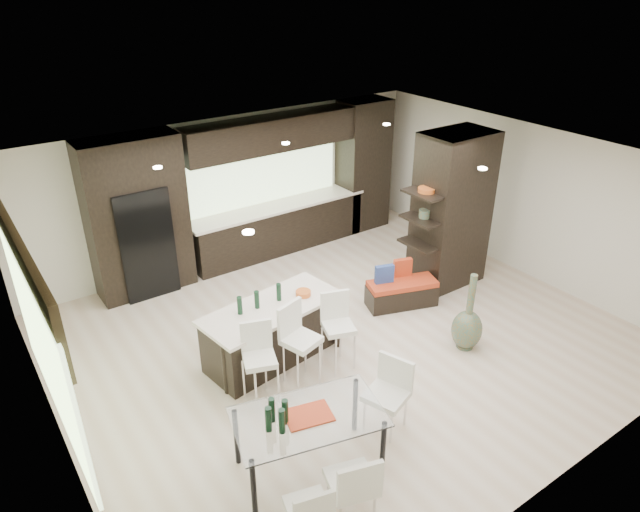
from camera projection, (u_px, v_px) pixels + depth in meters
ground at (342, 338)px, 8.70m from camera, size 8.00×8.00×0.00m
back_wall at (231, 189)px, 10.63m from camera, size 8.00×0.02×2.70m
left_wall at (44, 359)px, 6.04m from camera, size 0.02×7.00×2.70m
right_wall at (524, 200)px, 10.12m from camera, size 0.02×7.00×2.70m
ceiling at (346, 168)px, 7.47m from camera, size 8.00×7.00×0.02m
window_left at (44, 348)px, 6.21m from camera, size 0.04×3.20×1.90m
window_back at (260, 173)px, 10.82m from camera, size 3.40×0.04×1.20m
stone_accent at (27, 275)px, 5.81m from camera, size 0.08×3.00×0.80m
ceiling_spots at (335, 165)px, 7.66m from camera, size 4.00×3.00×0.02m
back_cabinetry at (263, 188)px, 10.65m from camera, size 6.80×0.68×2.70m
refrigerator at (142, 240)px, 9.57m from camera, size 0.90×0.68×1.90m
partition_column at (452, 210)px, 9.70m from camera, size 1.20×0.80×2.70m
kitchen_island at (273, 332)px, 8.11m from camera, size 2.11×1.14×0.84m
stool_left at (260, 373)px, 7.24m from camera, size 0.51×0.51×0.91m
stool_mid at (301, 354)px, 7.53m from camera, size 0.53×0.53×0.97m
stool_right at (338, 340)px, 7.87m from camera, size 0.51×0.51×0.92m
bench at (402, 293)px, 9.44m from camera, size 1.23×0.79×0.44m
floor_vase at (469, 312)px, 8.21m from camera, size 0.47×0.47×1.22m
dining_table at (309, 443)px, 6.27m from camera, size 1.78×1.27×0.77m
chair_near at (351, 487)px, 5.69m from camera, size 0.58×0.58×0.85m
chair_end at (386, 400)px, 6.82m from camera, size 0.60×0.60×0.86m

